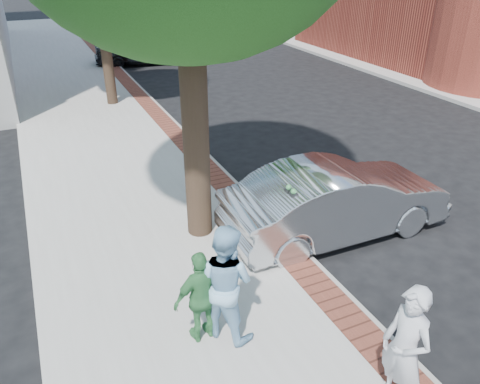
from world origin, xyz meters
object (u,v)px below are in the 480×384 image
parking_meter (290,206)px  person_green (202,297)px  person_gray (405,350)px  bg_car (140,49)px  person_officer (225,282)px  sedan_silver (337,200)px

parking_meter → person_green: person_green is taller
person_gray → bg_car: 22.11m
person_officer → person_green: 0.41m
parking_meter → person_officer: size_ratio=0.76×
parking_meter → bg_car: 18.47m
person_gray → bg_car: bearing=173.3°
sedan_silver → bg_car: size_ratio=1.07×
bg_car → person_gray: bearing=-179.3°
person_officer → bg_car: bearing=-45.2°
person_gray → bg_car: size_ratio=0.41×
person_officer → sedan_silver: person_officer is taller
person_officer → bg_car: person_officer is taller
bg_car → person_green: bearing=174.8°
person_green → bg_car: (3.90, 19.83, -0.15)m
sedan_silver → bg_car: (0.19, 17.99, -0.03)m
person_gray → person_green: 2.90m
parking_meter → bg_car: bearing=85.1°
person_gray → bg_car: (2.00, 22.01, -0.32)m
person_officer → person_green: bearing=47.9°
parking_meter → person_gray: bearing=-96.7°
parking_meter → sedan_silver: bearing=16.4°
person_green → person_gray: bearing=124.5°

